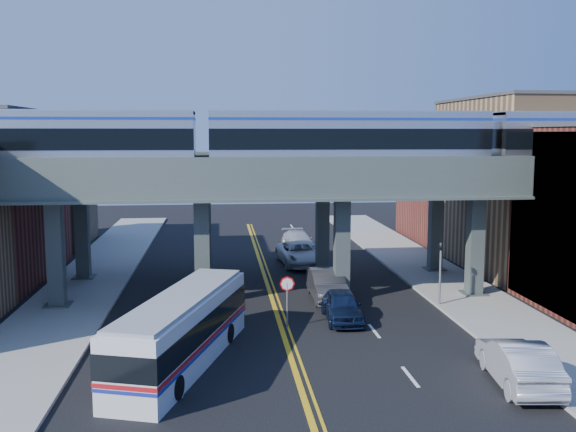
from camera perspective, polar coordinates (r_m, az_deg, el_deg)
The scene contains 18 objects.
ground at distance 29.67m, azimuth -0.03°, elevation -11.64°, with size 120.00×120.00×0.00m, color black.
sidewalk_west at distance 40.00m, azimuth -18.38°, elevation -6.88°, with size 5.00×70.00×0.16m, color gray.
sidewalk_east at distance 41.68m, azimuth 14.46°, elevation -6.16°, with size 5.00×70.00×0.16m, color gray.
building_west_c at distance 59.24m, azimuth -21.30°, elevation 1.38°, with size 8.00×10.00×8.00m, color #8B6847.
building_east_b at distance 49.00m, azimuth 19.90°, elevation 2.64°, with size 8.00×14.00×12.00m, color #8B6847.
building_east_c at distance 61.03m, azimuth 14.50°, elevation 2.28°, with size 8.00×10.00×9.00m, color brown.
mural_panel at distance 36.72m, azimuth 22.45°, elevation -0.88°, with size 0.10×9.50×9.50m, color #2AA2B9.
elevated_viaduct_near at distance 36.15m, azimuth -1.38°, elevation 2.30°, with size 52.00×3.60×7.40m.
elevated_viaduct_far at distance 43.11m, azimuth -2.16°, elevation 3.12°, with size 52.00×3.60×7.40m.
transit_train at distance 36.63m, azimuth 5.39°, elevation 6.80°, with size 48.47×3.04×3.54m.
stop_sign at distance 32.05m, azimuth -0.07°, elevation -6.91°, with size 0.76×0.09×2.63m.
traffic_signal at distance 36.76m, azimuth 13.39°, elevation -4.39°, with size 0.15×0.18×4.10m.
transit_bus at distance 27.62m, azimuth -9.39°, elevation -10.04°, with size 5.62×11.14×2.81m.
car_lane_a at distance 33.68m, azimuth 4.84°, elevation -7.95°, with size 1.84×4.58×1.56m, color black.
car_lane_b at distance 37.65m, azimuth 3.51°, elevation -6.14°, with size 1.86×5.33×1.76m, color #2D2D2F.
car_lane_c at distance 47.45m, azimuth 1.02°, elevation -3.37°, with size 2.73×5.92×1.65m, color silver.
car_lane_d at distance 53.37m, azimuth 0.89°, elevation -2.22°, with size 2.17×5.33×1.55m, color #B6B7BB.
car_parked_curb at distance 26.88m, azimuth 19.77°, elevation -12.14°, with size 1.88×5.38×1.77m, color #AAAAAF.
Camera 1 is at (-2.99, -27.89, 9.66)m, focal length 40.00 mm.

